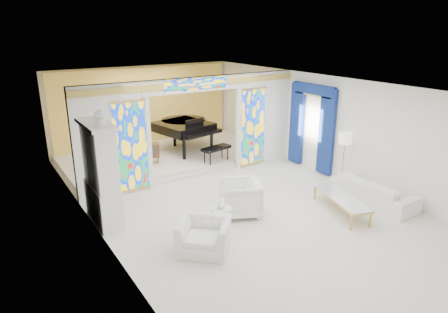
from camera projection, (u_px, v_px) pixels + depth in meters
floor at (233, 199)px, 10.57m from camera, size 12.00×12.00×0.00m
ceiling at (234, 86)px, 9.63m from camera, size 7.00×12.00×0.02m
wall_back at (144, 107)px, 14.89m from camera, size 7.00×0.02×3.00m
wall_left at (94, 171)px, 8.30m from camera, size 0.02×12.00×3.00m
wall_right at (331, 127)px, 11.90m from camera, size 0.02×12.00×3.00m
partition_wall at (195, 124)px, 11.65m from camera, size 7.00×0.22×3.00m
stained_glass_left at (131, 147)px, 10.63m from camera, size 0.90×0.04×2.40m
stained_glass_right at (253, 127)px, 12.71m from camera, size 0.90×0.04×2.40m
stained_glass_transom at (196, 84)px, 11.20m from camera, size 2.00×0.04×0.34m
alcove_platform at (167, 156)px, 13.82m from camera, size 6.80×3.80×0.18m
gold_curtain_back at (145, 107)px, 14.80m from camera, size 6.70×0.10×2.90m
chandelier at (171, 84)px, 13.07m from camera, size 0.48×0.48×0.30m
blue_drapes at (312, 120)px, 12.38m from camera, size 0.14×1.85×2.65m
china_cabinet at (101, 175)px, 9.03m from camera, size 0.56×1.46×2.72m
armchair_left at (204, 236)px, 8.06m from camera, size 1.37×1.36×0.67m
armchair_right at (240, 198)px, 9.60m from camera, size 1.24×1.22×0.86m
sofa at (374, 191)px, 10.28m from camera, size 0.88×2.20×0.64m
side_table at (221, 217)px, 8.78m from camera, size 0.51×0.51×0.58m
vase at (221, 205)px, 8.69m from camera, size 0.21×0.21×0.18m
coffee_table at (341, 198)px, 9.72m from camera, size 1.15×1.98×0.42m
floor_lamp at (345, 141)px, 11.13m from camera, size 0.50×0.50×1.54m
grand_piano at (185, 126)px, 14.02m from camera, size 2.16×3.32×1.23m
tv_console at (151, 150)px, 12.73m from camera, size 0.65×0.57×0.64m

